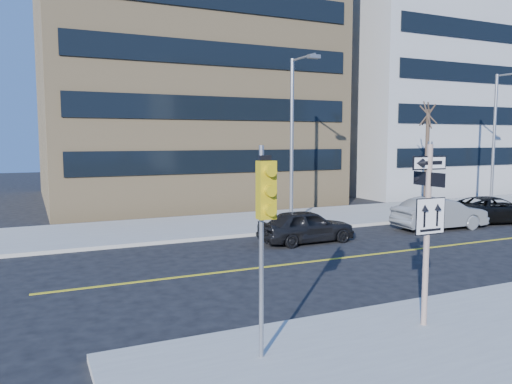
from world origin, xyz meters
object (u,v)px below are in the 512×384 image
parked_car_b (440,214)px  streetlight_a (294,129)px  streetlight_b (498,131)px  sign_pole (428,223)px  parked_car_a (306,226)px  street_tree_west (428,117)px  traffic_signal (265,207)px  parked_car_c (494,210)px

parked_car_b → streetlight_a: size_ratio=0.57×
parked_car_b → streetlight_b: bearing=-62.0°
parked_car_b → streetlight_a: streetlight_a is taller
sign_pole → parked_car_a: (2.47, 9.42, -1.74)m
parked_car_b → street_tree_west: street_tree_west is taller
traffic_signal → streetlight_a: size_ratio=0.50×
traffic_signal → parked_car_c: bearing=29.1°
parked_car_c → streetlight_a: streetlight_a is taller
parked_car_b → streetlight_a: bearing=59.6°
parked_car_a → street_tree_west: street_tree_west is taller
parked_car_a → street_tree_west: bearing=-68.4°
parked_car_a → street_tree_west: 12.39m
parked_car_b → parked_car_a: bearing=93.3°
streetlight_a → streetlight_b: same height
traffic_signal → parked_car_c: traffic_signal is taller
sign_pole → street_tree_west: street_tree_west is taller
parked_car_a → streetlight_a: size_ratio=0.51×
traffic_signal → parked_car_a: traffic_signal is taller
traffic_signal → parked_car_a: size_ratio=0.98×
sign_pole → parked_car_c: 16.87m
parked_car_c → streetlight_a: size_ratio=0.61×
streetlight_b → streetlight_a: bearing=180.0°
parked_car_b → parked_car_c: bearing=-83.1°
parked_car_a → street_tree_west: size_ratio=0.64×
parked_car_a → sign_pole: bearing=164.2°
parked_car_a → parked_car_b: 7.31m
parked_car_a → streetlight_b: bearing=-77.2°
sign_pole → parked_car_b: sign_pole is taller
parked_car_b → streetlight_a: (-5.79, 3.83, 4.00)m
parked_car_b → streetlight_b: size_ratio=0.57×
parked_car_b → street_tree_west: 7.22m
streetlight_a → traffic_signal: bearing=-120.8°
streetlight_b → street_tree_west: streetlight_b is taller
streetlight_a → street_tree_west: (9.00, 0.54, 0.77)m
parked_car_a → streetlight_a: streetlight_a is taller
sign_pole → streetlight_a: bearing=73.2°
parked_car_a → streetlight_a: bearing=-22.7°
street_tree_west → streetlight_a: bearing=-176.5°
traffic_signal → parked_car_a: 11.78m
streetlight_a → streetlight_b: 14.00m
parked_car_b → parked_car_c: 3.92m
parked_car_c → streetlight_a: (-9.69, 3.57, 4.08)m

